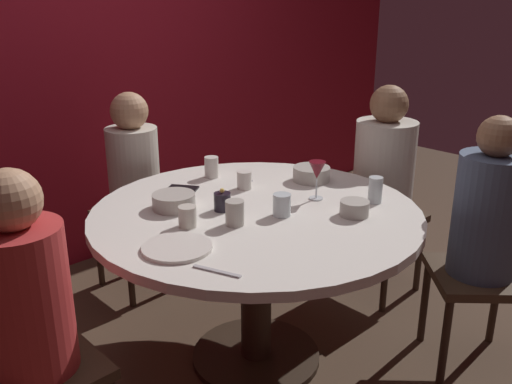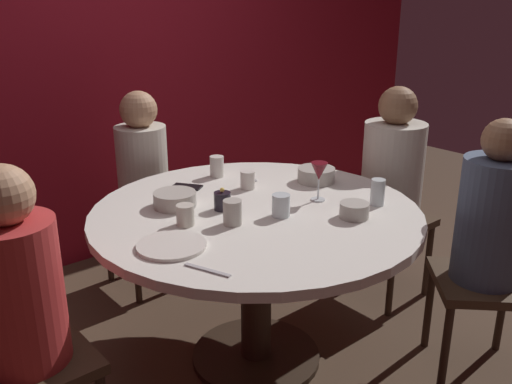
# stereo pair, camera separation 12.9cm
# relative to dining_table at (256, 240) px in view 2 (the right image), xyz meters

# --- Properties ---
(ground_plane) EXTENTS (8.00, 8.00, 0.00)m
(ground_plane) POSITION_rel_dining_table_xyz_m (0.00, 0.00, -0.61)
(ground_plane) COLOR #4C3828
(back_wall) EXTENTS (6.00, 0.10, 2.60)m
(back_wall) POSITION_rel_dining_table_xyz_m (0.00, 1.56, 0.69)
(back_wall) COLOR maroon
(back_wall) RESTS_ON ground
(dining_table) EXTENTS (1.42, 1.42, 0.76)m
(dining_table) POSITION_rel_dining_table_xyz_m (0.00, 0.00, 0.00)
(dining_table) COLOR silver
(dining_table) RESTS_ON ground
(seated_diner_left) EXTENTS (0.40, 0.40, 1.16)m
(seated_diner_left) POSITION_rel_dining_table_xyz_m (-1.01, 0.00, 0.10)
(seated_diner_left) COLOR #3F2D1E
(seated_diner_left) RESTS_ON ground
(seated_diner_back) EXTENTS (0.40, 0.40, 1.14)m
(seated_diner_back) POSITION_rel_dining_table_xyz_m (0.00, 0.98, 0.10)
(seated_diner_back) COLOR #3F2D1E
(seated_diner_back) RESTS_ON ground
(seated_diner_right) EXTENTS (0.40, 0.40, 1.19)m
(seated_diner_right) POSITION_rel_dining_table_xyz_m (0.96, 0.00, 0.12)
(seated_diner_right) COLOR #3F2D1E
(seated_diner_right) RESTS_ON ground
(seated_diner_front_right) EXTENTS (0.57, 0.57, 1.17)m
(seated_diner_front_right) POSITION_rel_dining_table_xyz_m (0.70, -0.70, 0.10)
(seated_diner_front_right) COLOR #3F2D1E
(seated_diner_front_right) RESTS_ON ground
(candle_holder) EXTENTS (0.07, 0.07, 0.10)m
(candle_holder) POSITION_rel_dining_table_xyz_m (-0.11, 0.09, 0.18)
(candle_holder) COLOR black
(candle_holder) RESTS_ON dining_table
(wine_glass) EXTENTS (0.08, 0.08, 0.18)m
(wine_glass) POSITION_rel_dining_table_xyz_m (0.29, -0.09, 0.27)
(wine_glass) COLOR silver
(wine_glass) RESTS_ON dining_table
(dinner_plate) EXTENTS (0.26, 0.26, 0.01)m
(dinner_plate) POSITION_rel_dining_table_xyz_m (-0.48, -0.09, 0.15)
(dinner_plate) COLOR silver
(dinner_plate) RESTS_ON dining_table
(cell_phone) EXTENTS (0.14, 0.15, 0.01)m
(cell_phone) POSITION_rel_dining_table_xyz_m (-0.07, 0.43, 0.15)
(cell_phone) COLOR black
(cell_phone) RESTS_ON dining_table
(bowl_serving_large) EXTENTS (0.12, 0.12, 0.06)m
(bowl_serving_large) POSITION_rel_dining_table_xyz_m (0.25, -0.33, 0.18)
(bowl_serving_large) COLOR #B2ADA3
(bowl_serving_large) RESTS_ON dining_table
(bowl_salad_center) EXTENTS (0.18, 0.18, 0.07)m
(bowl_salad_center) POSITION_rel_dining_table_xyz_m (0.47, 0.10, 0.18)
(bowl_salad_center) COLOR #B2ADA3
(bowl_salad_center) RESTS_ON dining_table
(bowl_small_white) EXTENTS (0.19, 0.19, 0.07)m
(bowl_small_white) POSITION_rel_dining_table_xyz_m (-0.25, 0.25, 0.18)
(bowl_small_white) COLOR #B2ADA3
(bowl_small_white) RESTS_ON dining_table
(cup_near_candle) EXTENTS (0.07, 0.07, 0.09)m
(cup_near_candle) POSITION_rel_dining_table_xyz_m (0.15, 0.24, 0.19)
(cup_near_candle) COLOR silver
(cup_near_candle) RESTS_ON dining_table
(cup_by_left_diner) EXTENTS (0.06, 0.06, 0.12)m
(cup_by_left_diner) POSITION_rel_dining_table_xyz_m (0.44, -0.30, 0.20)
(cup_by_left_diner) COLOR silver
(cup_by_left_diner) RESTS_ON dining_table
(cup_by_right_diner) EXTENTS (0.07, 0.07, 0.11)m
(cup_by_right_diner) POSITION_rel_dining_table_xyz_m (0.15, 0.48, 0.20)
(cup_by_right_diner) COLOR silver
(cup_by_right_diner) RESTS_ON dining_table
(cup_center_front) EXTENTS (0.07, 0.07, 0.09)m
(cup_center_front) POSITION_rel_dining_table_xyz_m (-0.33, 0.05, 0.19)
(cup_center_front) COLOR beige
(cup_center_front) RESTS_ON dining_table
(cup_far_edge) EXTENTS (0.08, 0.08, 0.09)m
(cup_far_edge) POSITION_rel_dining_table_xyz_m (0.03, -0.12, 0.19)
(cup_far_edge) COLOR silver
(cup_far_edge) RESTS_ON dining_table
(cup_beside_wine) EXTENTS (0.08, 0.08, 0.10)m
(cup_beside_wine) POSITION_rel_dining_table_xyz_m (-0.18, -0.06, 0.20)
(cup_beside_wine) COLOR #B2ADA3
(cup_beside_wine) RESTS_ON dining_table
(fork_near_plate) EXTENTS (0.08, 0.17, 0.01)m
(fork_near_plate) POSITION_rel_dining_table_xyz_m (0.27, 0.37, 0.15)
(fork_near_plate) COLOR #B7B7BC
(fork_near_plate) RESTS_ON dining_table
(knife_near_plate) EXTENTS (0.08, 0.17, 0.01)m
(knife_near_plate) POSITION_rel_dining_table_xyz_m (-0.49, -0.32, 0.15)
(knife_near_plate) COLOR #B7B7BC
(knife_near_plate) RESTS_ON dining_table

